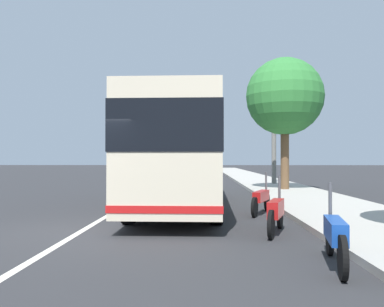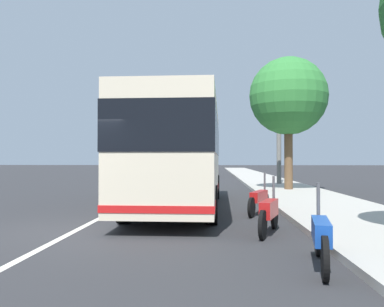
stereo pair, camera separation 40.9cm
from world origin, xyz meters
The scene contains 11 objects.
ground_plane centered at (0.00, 0.00, 0.00)m, with size 220.00×220.00×0.00m, color #2D2D30.
sidewalk_curb centered at (10.00, -7.01, 0.07)m, with size 110.00×3.60×0.14m, color #B2ADA3.
lane_divider_line centered at (10.00, 0.00, 0.00)m, with size 110.00×0.16×0.01m, color silver.
coach_bus centered at (4.39, -2.09, 1.95)m, with size 10.53×2.70×3.41m.
motorcycle_mid_row centered at (-2.94, -4.83, 0.46)m, with size 2.10×0.48×1.26m.
motorcycle_far_end centered at (-0.19, -4.41, 0.47)m, with size 1.98×0.71×1.26m.
motorcycle_angled centered at (3.07, -4.56, 0.46)m, with size 2.16×0.88×1.24m.
car_ahead_same_lane centered at (30.59, -2.20, 0.74)m, with size 4.50×2.10×1.53m.
car_far_distant centered at (45.59, -1.58, 0.71)m, with size 4.12×1.96×1.49m.
roadside_tree_mid_block centered at (11.55, -7.00, 4.85)m, with size 3.95×3.95×6.86m.
utility_pole centered at (16.30, -7.28, 3.55)m, with size 0.29×0.29×7.10m, color slate.
Camera 1 is at (-9.26, -2.77, 1.65)m, focal length 37.90 mm.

